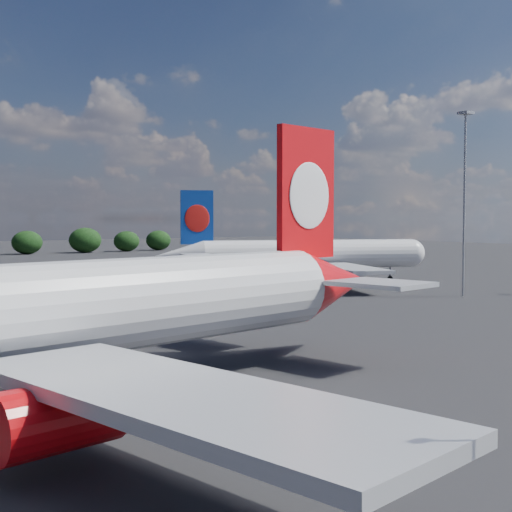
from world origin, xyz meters
TOP-DOWN VIEW (x-y plane):
  - qantas_airliner at (4.32, 13.03)m, footprint 52.39×50.00m
  - china_southern_airliner at (63.07, 63.57)m, footprint 43.40×41.79m
  - floodlight_mast_near at (67.70, 35.52)m, footprint 1.60×1.60m

SIDE VIEW (x-z plane):
  - china_southern_airliner at x=63.07m, z-range -2.88..11.87m
  - qantas_airliner at x=4.32m, z-range -3.35..13.77m
  - floodlight_mast_near at x=67.70m, z-range 3.37..27.84m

